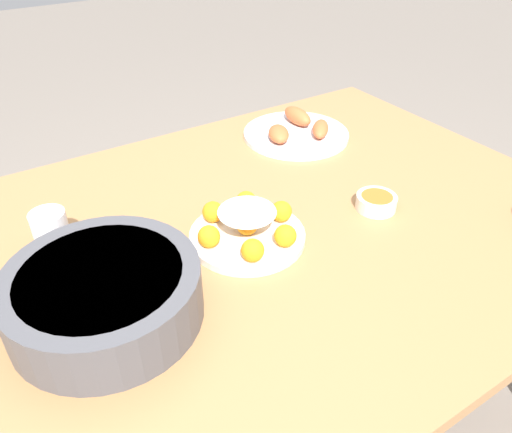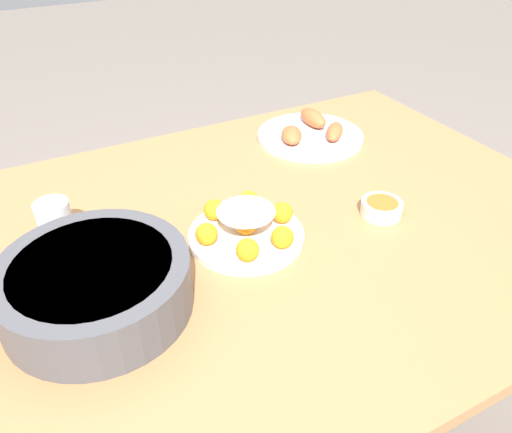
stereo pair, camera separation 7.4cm
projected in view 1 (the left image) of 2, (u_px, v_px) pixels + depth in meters
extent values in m
plane|color=slate|center=(262.00, 417.00, 1.49)|extent=(12.00, 12.00, 0.00)
cylinder|color=#A87547|center=(341.00, 185.00, 1.93)|extent=(0.06, 0.06, 0.68)
cube|color=#A87547|center=(264.00, 230.00, 1.09)|extent=(1.45, 1.06, 0.03)
cylinder|color=silver|center=(247.00, 236.00, 1.03)|extent=(0.24, 0.24, 0.02)
sphere|color=orange|center=(209.00, 237.00, 0.98)|extent=(0.05, 0.05, 0.05)
sphere|color=orange|center=(253.00, 250.00, 0.95)|extent=(0.05, 0.05, 0.05)
sphere|color=orange|center=(285.00, 236.00, 0.99)|extent=(0.05, 0.05, 0.05)
sphere|color=orange|center=(281.00, 211.00, 1.06)|extent=(0.05, 0.05, 0.05)
sphere|color=orange|center=(246.00, 201.00, 1.09)|extent=(0.05, 0.05, 0.05)
sphere|color=orange|center=(213.00, 212.00, 1.05)|extent=(0.05, 0.05, 0.05)
ellipsoid|color=white|center=(247.00, 212.00, 1.00)|extent=(0.12, 0.12, 0.02)
sphere|color=orange|center=(247.00, 224.00, 1.02)|extent=(0.05, 0.05, 0.05)
cylinder|color=#4C4C51|center=(104.00, 295.00, 0.83)|extent=(0.33, 0.33, 0.10)
cylinder|color=brown|center=(100.00, 276.00, 0.81)|extent=(0.27, 0.27, 0.01)
cylinder|color=silver|center=(376.00, 202.00, 1.13)|extent=(0.09, 0.09, 0.03)
cylinder|color=#B26623|center=(377.00, 197.00, 1.12)|extent=(0.07, 0.07, 0.01)
cylinder|color=silver|center=(296.00, 134.00, 1.43)|extent=(0.30, 0.30, 0.01)
ellipsoid|color=#E06033|center=(279.00, 134.00, 1.38)|extent=(0.09, 0.11, 0.04)
ellipsoid|color=#E06033|center=(321.00, 129.00, 1.41)|extent=(0.10, 0.11, 0.04)
ellipsoid|color=#E06033|center=(298.00, 116.00, 1.47)|extent=(0.05, 0.11, 0.05)
cylinder|color=white|center=(52.00, 232.00, 0.98)|extent=(0.07, 0.07, 0.09)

